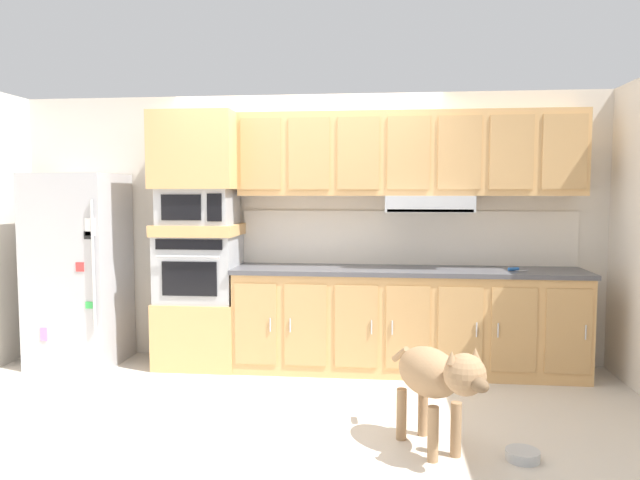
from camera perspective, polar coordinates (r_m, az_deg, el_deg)
The scene contains 15 objects.
ground_plane at distance 4.83m, azimuth -2.96°, elevation -14.62°, with size 9.60×9.60×0.00m, color beige.
back_kitchen_wall at distance 5.67m, azimuth -1.24°, elevation 1.16°, with size 6.20×0.12×2.50m, color beige.
refrigerator at distance 5.94m, azimuth -22.15°, elevation -2.61°, with size 0.76×0.73×1.76m.
oven_base_cabinet at distance 5.66m, azimuth -11.39°, elevation -8.66°, with size 0.74×0.62×0.60m, color tan.
built_in_oven at distance 5.56m, azimuth -11.49°, elevation -2.63°, with size 0.70×0.62×0.60m.
appliance_mid_shelf at distance 5.53m, azimuth -11.54°, elevation 0.98°, with size 0.74×0.62×0.10m, color tan.
microwave at distance 5.51m, azimuth -11.58°, elevation 3.15°, with size 0.64×0.54×0.32m.
appliance_upper_cabinet at distance 5.53m, azimuth -11.66°, elevation 8.34°, with size 0.74×0.62×0.68m, color tan.
lower_cabinet_run at distance 5.38m, azimuth 8.30°, elevation -7.79°, with size 3.03×0.63×0.88m.
countertop_slab at distance 5.30m, azimuth 8.35°, elevation -2.93°, with size 3.07×0.64×0.04m, color #4C4C51.
backsplash_panel at distance 5.56m, azimuth 8.27°, elevation 0.22°, with size 3.07×0.02×0.50m, color silver.
upper_cabinet_with_hood at distance 5.39m, azimuth 8.55°, elevation 7.87°, with size 3.03×0.48×0.88m.
screwdriver at distance 5.35m, azimuth 18.16°, elevation -2.68°, with size 0.15×0.16×0.03m.
dog at distance 3.75m, azimuth 11.12°, elevation -12.76°, with size 0.57×0.85×0.71m.
dog_food_bowl at distance 3.94m, azimuth 18.88°, elevation -18.94°, with size 0.20×0.20×0.06m.
Camera 1 is at (0.73, -4.51, 1.58)m, focal length 33.32 mm.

